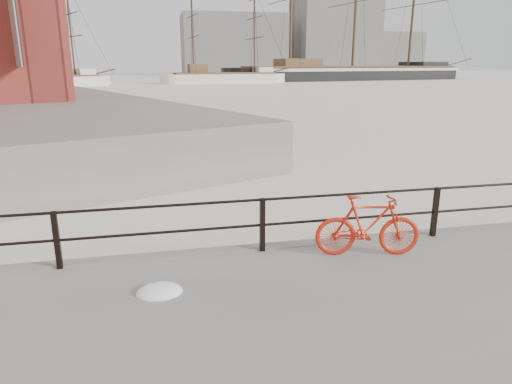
{
  "coord_description": "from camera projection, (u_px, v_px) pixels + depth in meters",
  "views": [
    {
      "loc": [
        -5.28,
        -7.74,
        3.68
      ],
      "look_at": [
        -3.26,
        1.5,
        1.0
      ],
      "focal_mm": 32.0,
      "sensor_mm": 36.0,
      "label": 1
    }
  ],
  "objects": [
    {
      "name": "schooner_mid",
      "position": [
        225.0,
        83.0,
        85.19
      ],
      "size": [
        26.48,
        13.35,
        18.66
      ],
      "primitive_type": null,
      "rotation": [
        0.0,
        0.0,
        0.1
      ],
      "color": "silver",
      "rests_on": "ground"
    },
    {
      "name": "bicycle",
      "position": [
        368.0,
        226.0,
        8.06
      ],
      "size": [
        1.87,
        0.64,
        1.12
      ],
      "primitive_type": "imported",
      "rotation": [
        0.0,
        0.0,
        -0.2
      ],
      "color": "red",
      "rests_on": "promenade"
    },
    {
      "name": "smokestack",
      "position": [
        293.0,
        6.0,
        152.96
      ],
      "size": [
        2.8,
        2.8,
        44.0
      ],
      "primitive_type": "cylinder",
      "color": "gray",
      "rests_on": "ground"
    },
    {
      "name": "industrial_east",
      "position": [
        388.0,
        53.0,
        164.46
      ],
      "size": [
        20.0,
        16.0,
        14.0
      ],
      "primitive_type": "cube",
      "color": "gray",
      "rests_on": "ground"
    },
    {
      "name": "ground",
      "position": [
        426.0,
        249.0,
        9.36
      ],
      "size": [
        400.0,
        400.0,
        0.0
      ],
      "primitive_type": "plane",
      "color": "white",
      "rests_on": "ground"
    },
    {
      "name": "guardrail",
      "position": [
        435.0,
        212.0,
        8.99
      ],
      "size": [
        28.0,
        0.1,
        1.0
      ],
      "primitive_type": null,
      "color": "black",
      "rests_on": "promenade"
    },
    {
      "name": "industrial_mid",
      "position": [
        334.0,
        37.0,
        153.66
      ],
      "size": [
        26.0,
        20.0,
        24.0
      ],
      "primitive_type": "cube",
      "color": "gray",
      "rests_on": "ground"
    },
    {
      "name": "schooner_left",
      "position": [
        42.0,
        87.0,
        71.72
      ],
      "size": [
        25.54,
        19.54,
        17.78
      ],
      "primitive_type": null,
      "rotation": [
        0.0,
        0.0,
        0.44
      ],
      "color": "silver",
      "rests_on": "ground"
    },
    {
      "name": "barque_black",
      "position": [
        352.0,
        80.0,
        101.23
      ],
      "size": [
        70.49,
        33.78,
        37.74
      ],
      "primitive_type": null,
      "rotation": [
        0.0,
        0.0,
        0.18
      ],
      "color": "black",
      "rests_on": "ground"
    },
    {
      "name": "industrial_west",
      "position": [
        234.0,
        45.0,
        142.58
      ],
      "size": [
        32.0,
        18.0,
        18.0
      ],
      "primitive_type": "cube",
      "color": "gray",
      "rests_on": "ground"
    }
  ]
}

